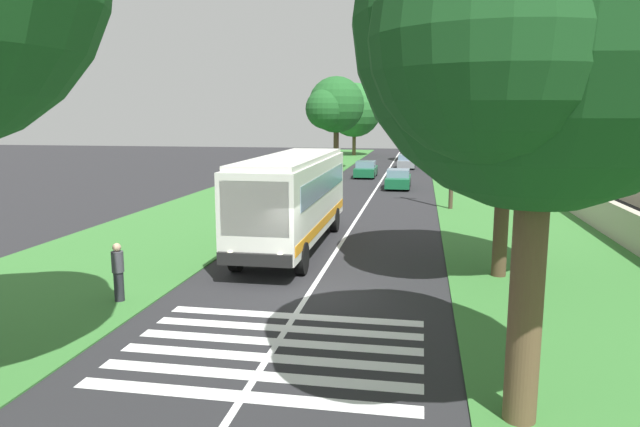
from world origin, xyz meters
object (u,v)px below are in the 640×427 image
trailing_car_2 (406,162)px  pedestrian (118,271)px  coach_bus (294,195)px  roadside_tree_right_1 (443,101)px  roadside_tree_left_0 (334,106)px  roadside_tree_right_2 (534,31)px  trailing_car_0 (398,179)px  utility_pole (453,137)px  roadside_tree_left_2 (354,111)px  trailing_car_1 (366,170)px  roadside_tree_right_0 (503,83)px

trailing_car_2 → pedestrian: size_ratio=2.54×
coach_bus → roadside_tree_right_1: bearing=-9.1°
roadside_tree_left_0 → roadside_tree_right_2: roadside_tree_right_2 is taller
trailing_car_2 → roadside_tree_left_0: (-2.31, 7.19, 5.60)m
trailing_car_0 → roadside_tree_right_1: size_ratio=0.40×
roadside_tree_right_2 → utility_pole: roadside_tree_right_2 is taller
roadside_tree_left_0 → trailing_car_2: bearing=-72.2°
coach_bus → roadside_tree_left_2: roadside_tree_left_2 is taller
trailing_car_1 → roadside_tree_right_2: size_ratio=0.44×
roadside_tree_right_0 → pedestrian: (-4.64, 10.89, -5.39)m
coach_bus → roadside_tree_right_0: bearing=-112.3°
roadside_tree_right_1 → roadside_tree_right_2: (-58.11, 0.59, -0.39)m
trailing_car_1 → utility_pole: 18.24m
roadside_tree_right_2 → pedestrian: bearing=65.0°
trailing_car_0 → roadside_tree_right_1: roadside_tree_right_1 is taller
roadside_tree_left_2 → pedestrian: (-63.56, -0.81, -5.05)m
coach_bus → utility_pole: 13.05m
roadside_tree_left_0 → utility_pole: roadside_tree_left_0 is taller
roadside_tree_left_2 → roadside_tree_right_0: 60.07m
roadside_tree_right_1 → roadside_tree_left_0: bearing=134.4°
roadside_tree_left_0 → utility_pole: size_ratio=1.17×
roadside_tree_left_0 → roadside_tree_left_2: bearing=1.5°
trailing_car_0 → utility_pole: bearing=-160.0°
roadside_tree_left_0 → pedestrian: bearing=-179.6°
coach_bus → roadside_tree_right_1: size_ratio=1.03×
roadside_tree_right_1 → trailing_car_2: bearing=155.9°
coach_bus → trailing_car_2: (37.25, -3.52, -1.48)m
trailing_car_0 → trailing_car_1: same height
trailing_car_0 → trailing_car_1: bearing=22.7°
roadside_tree_right_1 → coach_bus: bearing=170.9°
roadside_tree_left_2 → roadside_tree_right_1: 15.38m
coach_bus → utility_pole: utility_pole is taller
coach_bus → pedestrian: (-7.71, 3.40, -1.24)m
roadside_tree_left_0 → pedestrian: roadside_tree_left_0 is taller
roadside_tree_right_1 → pedestrian: 54.80m
coach_bus → trailing_car_2: coach_bus is taller
trailing_car_2 → coach_bus: bearing=174.6°
coach_bus → utility_pole: size_ratio=1.42×
trailing_car_0 → trailing_car_2: bearing=-0.5°
trailing_car_2 → roadside_tree_right_0: bearing=-174.4°
utility_pole → pedestrian: size_ratio=4.66×
trailing_car_0 → roadside_tree_right_0: roadside_tree_right_0 is taller
coach_bus → trailing_car_2: size_ratio=2.60×
roadside_tree_left_0 → roadside_tree_right_0: roadside_tree_right_0 is taller
roadside_tree_left_2 → roadside_tree_right_1: roadside_tree_right_1 is taller
roadside_tree_left_2 → roadside_tree_right_0: roadside_tree_right_0 is taller
pedestrian → trailing_car_2: bearing=-8.7°
roadside_tree_right_1 → roadside_tree_left_2: bearing=48.5°
trailing_car_1 → roadside_tree_right_0: size_ratio=0.44×
trailing_car_0 → roadside_tree_right_2: bearing=-174.2°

